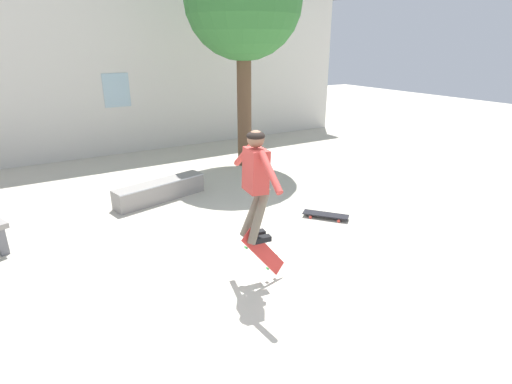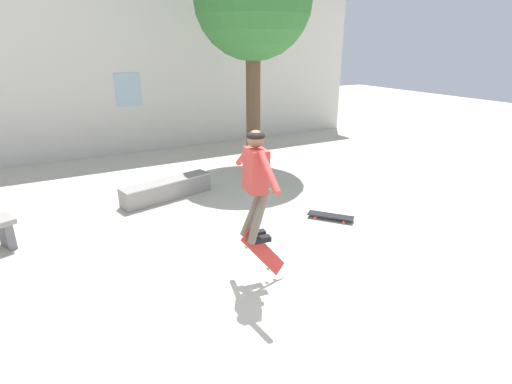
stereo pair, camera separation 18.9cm
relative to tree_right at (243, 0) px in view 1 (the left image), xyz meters
name	(u,v)px [view 1 (the left image)]	position (x,y,z in m)	size (l,w,h in m)	color
ground_plane	(258,281)	(-2.56, -4.89, -3.91)	(40.00, 40.00, 0.00)	beige
building_backdrop	(107,64)	(-2.58, 2.95, -1.44)	(15.93, 0.52, 5.76)	beige
tree_right	(243,0)	(0.00, 0.00, 0.00)	(2.76, 2.76, 5.33)	brown
skate_ledge	(160,191)	(-2.71, -1.35, -3.71)	(1.94, 0.83, 0.39)	gray
skater	(256,176)	(-2.55, -4.85, -2.45)	(0.38, 1.31, 1.43)	#B23833
skateboard_flipping	(263,252)	(-2.49, -4.92, -3.47)	(0.65, 0.18, 0.74)	red
skateboard_resting	(326,215)	(-0.44, -3.77, -3.84)	(0.69, 0.77, 0.08)	black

